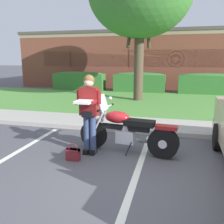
{
  "coord_description": "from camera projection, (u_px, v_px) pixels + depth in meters",
  "views": [
    {
      "loc": [
        0.64,
        -3.86,
        2.01
      ],
      "look_at": [
        -0.69,
        1.36,
        0.85
      ],
      "focal_mm": 39.26,
      "sensor_mm": 36.0,
      "label": 1
    }
  ],
  "objects": [
    {
      "name": "stall_stripe_1",
      "position": [
        137.0,
        173.0,
        4.41
      ],
      "size": [
        0.13,
        4.4,
        0.01
      ],
      "primitive_type": "cube",
      "rotation": [
        0.0,
        0.0,
        0.0
      ],
      "color": "silver",
      "rests_on": "ground"
    },
    {
      "name": "hedge_center_left",
      "position": [
        139.0,
        82.0,
        15.07
      ],
      "size": [
        3.12,
        0.9,
        1.24
      ],
      "color": "#336B2D",
      "rests_on": "ground"
    },
    {
      "name": "motorcycle",
      "position": [
        130.0,
        131.0,
        5.28
      ],
      "size": [
        2.24,
        0.82,
        1.26
      ],
      "color": "black",
      "rests_on": "ground"
    },
    {
      "name": "ground_plane",
      "position": [
        131.0,
        178.0,
        4.24
      ],
      "size": [
        140.0,
        140.0,
        0.0
      ],
      "primitive_type": "plane",
      "color": "#4C4C51"
    },
    {
      "name": "concrete_walk",
      "position": [
        151.0,
        125.0,
        7.55
      ],
      "size": [
        60.0,
        1.5,
        0.08
      ],
      "primitive_type": "cube",
      "color": "#ADA89E",
      "rests_on": "ground"
    },
    {
      "name": "grass_lawn",
      "position": [
        159.0,
        102.0,
        11.5
      ],
      "size": [
        60.0,
        6.83,
        0.06
      ],
      "primitive_type": "cube",
      "color": "#518E3D",
      "rests_on": "ground"
    },
    {
      "name": "hedge_left",
      "position": [
        79.0,
        81.0,
        16.03
      ],
      "size": [
        3.36,
        0.9,
        1.24
      ],
      "color": "#336B2D",
      "rests_on": "ground"
    },
    {
      "name": "hedge_center_right",
      "position": [
        208.0,
        83.0,
        14.11
      ],
      "size": [
        3.31,
        0.9,
        1.24
      ],
      "color": "#336B2D",
      "rests_on": "ground"
    },
    {
      "name": "handbag",
      "position": [
        73.0,
        153.0,
        4.96
      ],
      "size": [
        0.28,
        0.13,
        0.36
      ],
      "color": "maroon",
      "rests_on": "ground"
    },
    {
      "name": "rider_person",
      "position": [
        89.0,
        108.0,
        5.13
      ],
      "size": [
        0.54,
        0.59,
        1.7
      ],
      "color": "black",
      "rests_on": "ground"
    },
    {
      "name": "curb_strip",
      "position": [
        148.0,
        132.0,
        6.74
      ],
      "size": [
        60.0,
        0.2,
        0.12
      ],
      "primitive_type": "cube",
      "color": "#ADA89E",
      "rests_on": "ground"
    },
    {
      "name": "brick_building",
      "position": [
        190.0,
        60.0,
        19.68
      ],
      "size": [
        24.82,
        9.42,
        3.96
      ],
      "color": "brown",
      "rests_on": "ground"
    },
    {
      "name": "stall_stripe_0",
      "position": [
        6.0,
        158.0,
        5.07
      ],
      "size": [
        0.13,
        4.4,
        0.01
      ],
      "primitive_type": "cube",
      "rotation": [
        0.0,
        0.0,
        0.0
      ],
      "color": "silver",
      "rests_on": "ground"
    }
  ]
}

